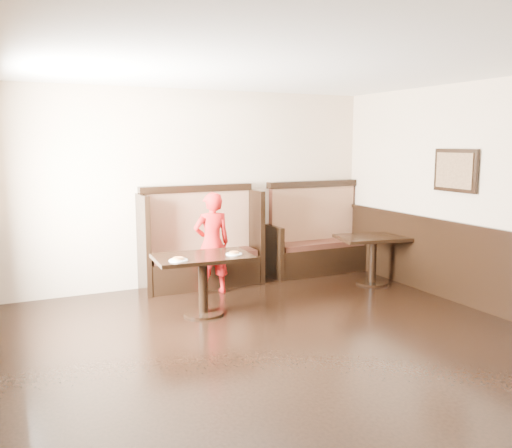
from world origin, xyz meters
TOP-DOWN VIEW (x-y plane):
  - ground at (0.00, 0.00)m, footprint 7.00×7.00m
  - room_shell at (-0.30, 0.28)m, footprint 7.00×7.00m
  - booth_main at (0.00, 3.30)m, footprint 1.75×0.72m
  - booth_neighbor at (1.95, 3.29)m, footprint 1.65×0.72m
  - table_main at (-0.43, 2.01)m, footprint 1.18×0.78m
  - table_neighbor at (2.30, 2.30)m, footprint 1.13×0.86m
  - child at (0.00, 2.83)m, footprint 0.52×0.35m
  - pizza_plate_left at (-0.78, 1.85)m, footprint 0.22×0.22m
  - pizza_plate_right at (-0.07, 1.90)m, footprint 0.20×0.20m

SIDE VIEW (x-z plane):
  - ground at x=0.00m, z-range 0.00..0.00m
  - booth_neighbor at x=1.95m, z-range -0.24..1.21m
  - booth_main at x=0.00m, z-range -0.20..1.25m
  - table_neighbor at x=2.30m, z-range 0.17..0.88m
  - table_main at x=-0.43m, z-range 0.19..0.92m
  - room_shell at x=-0.30m, z-range -2.83..4.17m
  - child at x=0.00m, z-range 0.00..1.39m
  - pizza_plate_right at x=-0.07m, z-range 0.72..0.76m
  - pizza_plate_left at x=-0.78m, z-range 0.72..0.76m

